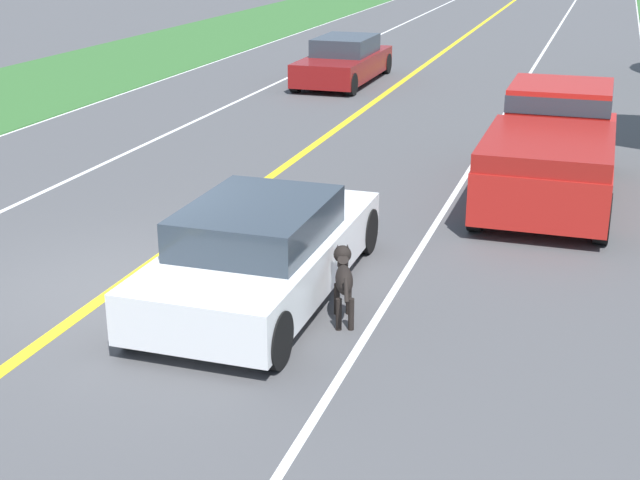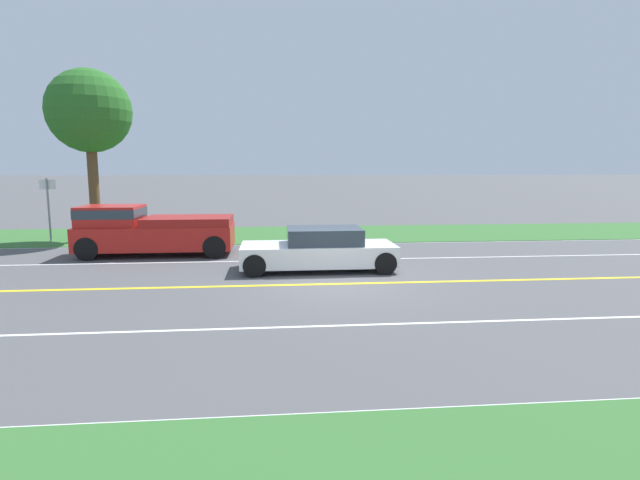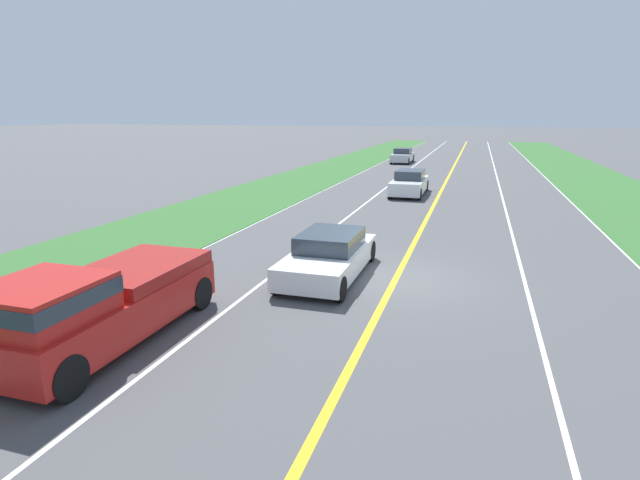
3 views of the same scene
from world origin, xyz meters
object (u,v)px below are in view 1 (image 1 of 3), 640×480
(ego_car, at_px, (263,250))
(pickup_truck, at_px, (553,145))
(dog, at_px, (344,277))
(oncoming_car, at_px, (344,61))

(ego_car, bearing_deg, pickup_truck, 60.93)
(ego_car, height_order, dog, ego_car)
(ego_car, relative_size, oncoming_car, 0.96)
(dog, distance_m, oncoming_car, 16.75)
(dog, distance_m, pickup_truck, 6.42)
(pickup_truck, bearing_deg, oncoming_car, 124.01)
(dog, relative_size, oncoming_car, 0.23)
(ego_car, bearing_deg, oncoming_car, 102.78)
(dog, xyz_separation_m, oncoming_car, (-4.75, 16.06, 0.08))
(dog, bearing_deg, pickup_truck, 52.40)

